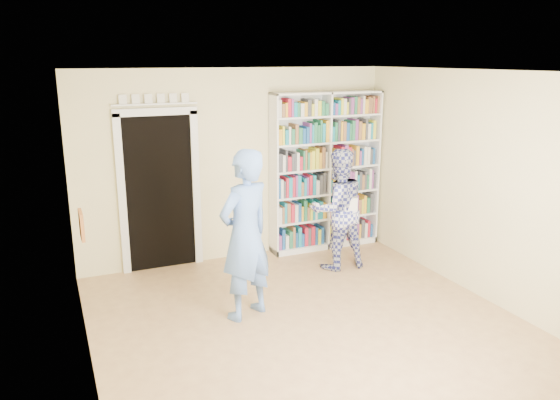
% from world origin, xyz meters
% --- Properties ---
extents(floor, '(5.00, 5.00, 0.00)m').
position_xyz_m(floor, '(0.00, 0.00, 0.00)').
color(floor, '#9C704B').
rests_on(floor, ground).
extents(ceiling, '(5.00, 5.00, 0.00)m').
position_xyz_m(ceiling, '(0.00, 0.00, 2.70)').
color(ceiling, white).
rests_on(ceiling, wall_back).
extents(wall_back, '(4.50, 0.00, 4.50)m').
position_xyz_m(wall_back, '(0.00, 2.50, 1.35)').
color(wall_back, beige).
rests_on(wall_back, floor).
extents(wall_left, '(0.00, 5.00, 5.00)m').
position_xyz_m(wall_left, '(-2.25, 0.00, 1.35)').
color(wall_left, beige).
rests_on(wall_left, floor).
extents(wall_right, '(0.00, 5.00, 5.00)m').
position_xyz_m(wall_right, '(2.25, 0.00, 1.35)').
color(wall_right, beige).
rests_on(wall_right, floor).
extents(bookshelf, '(1.71, 0.32, 2.35)m').
position_xyz_m(bookshelf, '(1.35, 2.34, 1.19)').
color(bookshelf, white).
rests_on(bookshelf, floor).
extents(doorway, '(1.10, 0.08, 2.43)m').
position_xyz_m(doorway, '(-1.10, 2.48, 1.18)').
color(doorway, black).
rests_on(doorway, floor).
extents(wall_art, '(0.03, 0.25, 0.25)m').
position_xyz_m(wall_art, '(-2.23, 0.20, 1.40)').
color(wall_art, brown).
rests_on(wall_art, wall_left).
extents(man_blue, '(0.82, 0.70, 1.91)m').
position_xyz_m(man_blue, '(-0.55, 0.63, 0.95)').
color(man_blue, '#5E87D3').
rests_on(man_blue, floor).
extents(man_plaid, '(0.83, 0.65, 1.66)m').
position_xyz_m(man_plaid, '(1.11, 1.52, 0.83)').
color(man_plaid, navy).
rests_on(man_plaid, floor).
extents(paper_sheet, '(0.19, 0.01, 0.27)m').
position_xyz_m(paper_sheet, '(1.18, 1.28, 0.90)').
color(paper_sheet, white).
rests_on(paper_sheet, man_plaid).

